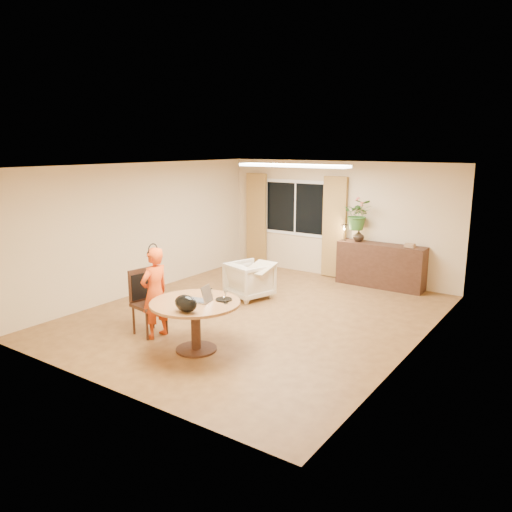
{
  "coord_description": "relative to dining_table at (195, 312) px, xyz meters",
  "views": [
    {
      "loc": [
        4.73,
        -6.87,
        2.93
      ],
      "look_at": [
        0.14,
        -0.2,
        1.13
      ],
      "focal_mm": 35.0,
      "sensor_mm": 36.0,
      "label": 1
    }
  ],
  "objects": [
    {
      "name": "floor",
      "position": [
        -0.14,
        1.74,
        -0.58
      ],
      "size": [
        6.5,
        6.5,
        0.0
      ],
      "primitive_type": "plane",
      "color": "brown",
      "rests_on": "ground"
    },
    {
      "name": "ceiling",
      "position": [
        -0.14,
        1.74,
        2.02
      ],
      "size": [
        6.5,
        6.5,
        0.0
      ],
      "primitive_type": "plane",
      "rotation": [
        3.14,
        0.0,
        0.0
      ],
      "color": "white",
      "rests_on": "wall_back"
    },
    {
      "name": "wall_back",
      "position": [
        -0.14,
        4.99,
        0.72
      ],
      "size": [
        5.5,
        0.0,
        5.5
      ],
      "primitive_type": "plane",
      "rotation": [
        1.57,
        0.0,
        0.0
      ],
      "color": "#CFB387",
      "rests_on": "floor"
    },
    {
      "name": "wall_left",
      "position": [
        -2.89,
        1.74,
        0.72
      ],
      "size": [
        0.0,
        6.5,
        6.5
      ],
      "primitive_type": "plane",
      "rotation": [
        1.57,
        0.0,
        1.57
      ],
      "color": "#CFB387",
      "rests_on": "floor"
    },
    {
      "name": "wall_right",
      "position": [
        2.61,
        1.74,
        0.72
      ],
      "size": [
        0.0,
        6.5,
        6.5
      ],
      "primitive_type": "plane",
      "rotation": [
        1.57,
        0.0,
        -1.57
      ],
      "color": "#CFB387",
      "rests_on": "floor"
    },
    {
      "name": "window",
      "position": [
        -1.24,
        4.97,
        0.92
      ],
      "size": [
        1.7,
        0.03,
        1.3
      ],
      "color": "white",
      "rests_on": "wall_back"
    },
    {
      "name": "curtain_left",
      "position": [
        -2.29,
        4.9,
        0.56
      ],
      "size": [
        0.55,
        0.08,
        2.25
      ],
      "primitive_type": "cube",
      "color": "brown",
      "rests_on": "wall_back"
    },
    {
      "name": "curtain_right",
      "position": [
        -0.19,
        4.9,
        0.56
      ],
      "size": [
        0.55,
        0.08,
        2.25
      ],
      "primitive_type": "cube",
      "color": "brown",
      "rests_on": "wall_back"
    },
    {
      "name": "ceiling_panel",
      "position": [
        -0.14,
        2.94,
        1.98
      ],
      "size": [
        2.2,
        0.35,
        0.05
      ],
      "primitive_type": "cube",
      "color": "white",
      "rests_on": "ceiling"
    },
    {
      "name": "dining_table",
      "position": [
        0.0,
        0.0,
        0.0
      ],
      "size": [
        1.3,
        1.3,
        0.74
      ],
      "color": "brown",
      "rests_on": "floor"
    },
    {
      "name": "dining_chair",
      "position": [
        -1.03,
        0.08,
        -0.07
      ],
      "size": [
        0.56,
        0.52,
        1.03
      ],
      "primitive_type": null,
      "rotation": [
        0.0,
        0.0,
        -0.16
      ],
      "color": "black",
      "rests_on": "floor"
    },
    {
      "name": "child",
      "position": [
        -0.87,
        0.05,
        0.13
      ],
      "size": [
        0.53,
        0.36,
        1.43
      ],
      "primitive_type": "imported",
      "rotation": [
        0.0,
        0.0,
        -1.6
      ],
      "color": "red",
      "rests_on": "floor"
    },
    {
      "name": "laptop",
      "position": [
        -0.01,
        0.04,
        0.28
      ],
      "size": [
        0.42,
        0.33,
        0.25
      ],
      "primitive_type": null,
      "rotation": [
        0.0,
        0.0,
        0.22
      ],
      "color": "#B7B7BC",
      "rests_on": "dining_table"
    },
    {
      "name": "tumbler",
      "position": [
        -0.0,
        0.34,
        0.21
      ],
      "size": [
        0.09,
        0.09,
        0.11
      ],
      "primitive_type": null,
      "rotation": [
        0.0,
        0.0,
        0.26
      ],
      "color": "white",
      "rests_on": "dining_table"
    },
    {
      "name": "wine_glass",
      "position": [
        0.41,
        0.18,
        0.25
      ],
      "size": [
        0.07,
        0.07,
        0.19
      ],
      "primitive_type": null,
      "rotation": [
        0.0,
        0.0,
        -0.06
      ],
      "color": "white",
      "rests_on": "dining_table"
    },
    {
      "name": "pot_lid",
      "position": [
        0.29,
        0.29,
        0.18
      ],
      "size": [
        0.28,
        0.28,
        0.04
      ],
      "primitive_type": null,
      "rotation": [
        0.0,
        0.0,
        -0.19
      ],
      "color": "white",
      "rests_on": "dining_table"
    },
    {
      "name": "handbag",
      "position": [
        0.19,
        -0.4,
        0.28
      ],
      "size": [
        0.38,
        0.25,
        0.24
      ],
      "primitive_type": null,
      "rotation": [
        0.0,
        0.0,
        -0.13
      ],
      "color": "black",
      "rests_on": "dining_table"
    },
    {
      "name": "armchair",
      "position": [
        -0.85,
        2.56,
        -0.23
      ],
      "size": [
        0.95,
        0.97,
        0.71
      ],
      "primitive_type": "imported",
      "rotation": [
        0.0,
        0.0,
        2.84
      ],
      "color": "beige",
      "rests_on": "floor"
    },
    {
      "name": "throw",
      "position": [
        -0.58,
        2.54,
        0.14
      ],
      "size": [
        0.47,
        0.57,
        0.03
      ],
      "primitive_type": null,
      "rotation": [
        0.0,
        0.0,
        -0.04
      ],
      "color": "beige",
      "rests_on": "armchair"
    },
    {
      "name": "sideboard",
      "position": [
        0.97,
        4.75,
        -0.12
      ],
      "size": [
        1.84,
        0.45,
        0.92
      ],
      "primitive_type": "cube",
      "color": "black",
      "rests_on": "floor"
    },
    {
      "name": "vase",
      "position": [
        0.45,
        4.75,
        0.46
      ],
      "size": [
        0.24,
        0.24,
        0.25
      ],
      "primitive_type": "imported",
      "rotation": [
        0.0,
        0.0,
        0.03
      ],
      "color": "black",
      "rests_on": "sideboard"
    },
    {
      "name": "bouquet",
      "position": [
        0.42,
        4.75,
        0.91
      ],
      "size": [
        0.73,
        0.68,
        0.66
      ],
      "primitive_type": "imported",
      "rotation": [
        0.0,
        0.0,
        0.34
      ],
      "color": "#2C6B28",
      "rests_on": "vase"
    },
    {
      "name": "book_stack",
      "position": [
        1.56,
        4.75,
        0.38
      ],
      "size": [
        0.22,
        0.18,
        0.08
      ],
      "primitive_type": null,
      "rotation": [
        0.0,
        0.0,
        0.17
      ],
      "color": "#886045",
      "rests_on": "sideboard"
    },
    {
      "name": "desk_lamp",
      "position": [
        0.14,
        4.7,
        0.52
      ],
      "size": [
        0.17,
        0.17,
        0.36
      ],
      "primitive_type": null,
      "rotation": [
        0.0,
        0.0,
        -0.13
      ],
      "color": "black",
      "rests_on": "sideboard"
    }
  ]
}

